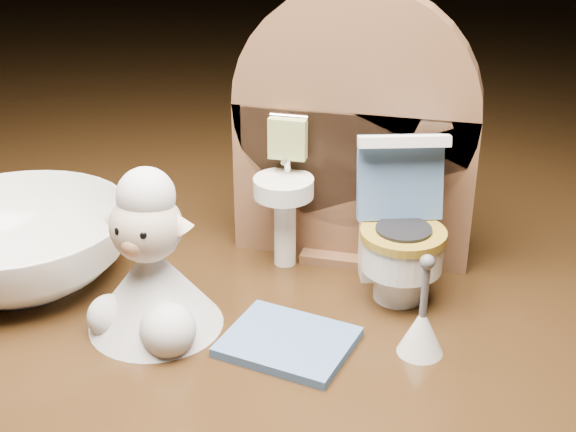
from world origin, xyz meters
name	(u,v)px	position (x,y,z in m)	size (l,w,h in m)	color
backdrop_panel	(352,145)	(0.00, 0.06, 0.07)	(0.13, 0.05, 0.15)	brown
toy_toilet	(399,236)	(0.03, 0.03, 0.03)	(0.05, 0.06, 0.08)	white
bath_mat	(288,342)	(-0.01, -0.03, 0.00)	(0.06, 0.05, 0.00)	#486B9D
toilet_brush	(422,327)	(0.05, -0.02, 0.01)	(0.02, 0.02, 0.05)	white
plush_lamb	(151,274)	(-0.08, -0.03, 0.03)	(0.06, 0.06, 0.08)	silver
ceramic_bowl	(19,246)	(-0.17, 0.00, 0.02)	(0.12, 0.12, 0.04)	white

